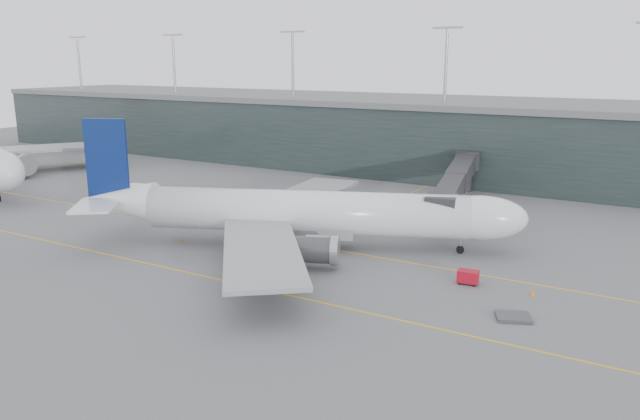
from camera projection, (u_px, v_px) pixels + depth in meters
The scene contains 17 objects.
ground at pixel (287, 232), 86.88m from camera, with size 320.00×320.00×0.00m, color #525256.
taxiline_a at pixel (271, 239), 83.53m from camera, with size 160.00×0.25×0.02m, color #EEA716.
taxiline_b at pixel (189, 273), 70.15m from camera, with size 160.00×0.25×0.02m, color #EEA716.
taxiline_lead_main at pixel (381, 207), 101.14m from camera, with size 0.25×60.00×0.02m, color #EEA716.
taxiline_lead_adj at pixel (59, 166), 140.70m from camera, with size 0.25×60.00×0.02m, color #EEA716.
terminal at pixel (436, 135), 133.60m from camera, with size 240.00×36.00×29.00m.
main_aircraft at pixel (303, 213), 78.83m from camera, with size 54.78×50.57×16.04m.
jet_bridge at pixel (469, 175), 99.15m from camera, with size 14.36×47.87×7.37m.
gse_cart at pixel (468, 277), 66.52m from camera, with size 2.34×1.65×1.49m.
baggage_dolly at pixel (513, 317), 57.74m from camera, with size 3.12×2.50×0.31m, color #39393E.
uld_a at pixel (303, 207), 97.27m from camera, with size 2.28×2.08×1.70m.
uld_b at pixel (316, 205), 98.46m from camera, with size 2.33×2.11×1.73m.
uld_c at pixel (330, 210), 95.05m from camera, with size 2.29×1.94×1.88m.
cone_nose at pixel (533, 292), 63.24m from camera, with size 0.48×0.48×0.76m, color orange.
cone_wing_stbd at pixel (275, 281), 66.43m from camera, with size 0.46×0.46×0.73m, color #E54F0C.
cone_wing_port at pixel (393, 220), 91.46m from camera, with size 0.47×0.47×0.75m, color red.
cone_tail at pixel (181, 240), 81.97m from camera, with size 0.39×0.39×0.62m, color orange.
Camera 1 is at (46.56, -69.73, 23.42)m, focal length 35.00 mm.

